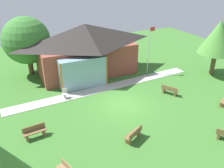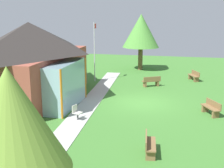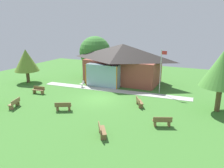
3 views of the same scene
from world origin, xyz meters
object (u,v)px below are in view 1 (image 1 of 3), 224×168
at_px(tree_east_hedge, 218,37).
at_px(flagpole, 149,48).
at_px(bench_mid_right, 170,90).
at_px(tree_behind_pavilion_left, 27,41).
at_px(bench_front_center, 134,135).
at_px(pavilion, 86,49).
at_px(bench_mid_left, 35,132).
at_px(patio_chair_west, 65,94).

bearing_deg(tree_east_hedge, flagpole, 152.24).
distance_m(flagpole, tree_east_hedge, 6.97).
bearing_deg(bench_mid_right, tree_behind_pavilion_left, -163.93).
bearing_deg(bench_front_center, bench_mid_right, 6.77).
bearing_deg(pavilion, flagpole, -25.07).
xyz_separation_m(tree_east_hedge, tree_behind_pavilion_left, (-17.47, 8.38, -0.37)).
bearing_deg(bench_mid_left, tree_behind_pavilion_left, -102.84).
distance_m(bench_mid_left, patio_chair_west, 5.44).
bearing_deg(bench_front_center, tree_behind_pavilion_left, 80.12).
bearing_deg(pavilion, bench_mid_left, -127.73).
bearing_deg(tree_east_hedge, patio_chair_west, 174.31).
bearing_deg(tree_behind_pavilion_left, bench_mid_right, -44.17).
height_order(bench_mid_left, tree_behind_pavilion_left, tree_behind_pavilion_left).
bearing_deg(flagpole, bench_mid_right, -100.19).
distance_m(flagpole, bench_front_center, 11.71).
bearing_deg(bench_mid_left, pavilion, -133.58).
height_order(bench_front_center, tree_east_hedge, tree_east_hedge).
height_order(pavilion, patio_chair_west, pavilion).
xyz_separation_m(flagpole, bench_mid_left, (-12.77, -6.03, -2.43)).
xyz_separation_m(bench_mid_right, tree_east_hedge, (6.97, 1.82, 3.61)).
height_order(patio_chair_west, tree_east_hedge, tree_east_hedge).
distance_m(flagpole, bench_mid_left, 14.33).
relative_size(flagpole, tree_behind_pavilion_left, 0.84).
xyz_separation_m(bench_mid_right, patio_chair_west, (-8.65, 3.37, 0.01)).
bearing_deg(tree_behind_pavilion_left, tree_east_hedge, -25.62).
relative_size(bench_mid_right, patio_chair_west, 1.77).
height_order(pavilion, flagpole, pavilion).
bearing_deg(bench_front_center, flagpole, 25.41).
distance_m(tree_east_hedge, tree_behind_pavilion_left, 19.38).
height_order(bench_mid_left, patio_chair_west, patio_chair_west).
xyz_separation_m(bench_mid_left, tree_east_hedge, (18.85, 2.83, 3.61)).
bearing_deg(patio_chair_west, tree_east_hedge, -168.44).
relative_size(bench_mid_left, tree_east_hedge, 0.27).
height_order(flagpole, tree_east_hedge, tree_east_hedge).
bearing_deg(tree_behind_pavilion_left, flagpole, -24.45).
distance_m(pavilion, patio_chair_west, 6.16).
distance_m(patio_chair_west, tree_behind_pavilion_left, 7.77).
bearing_deg(bench_front_center, bench_mid_left, 125.05).
bearing_deg(patio_chair_west, tree_behind_pavilion_left, -57.65).
relative_size(bench_mid_right, tree_east_hedge, 0.27).
height_order(patio_chair_west, tree_behind_pavilion_left, tree_behind_pavilion_left).
relative_size(flagpole, tree_east_hedge, 0.89).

